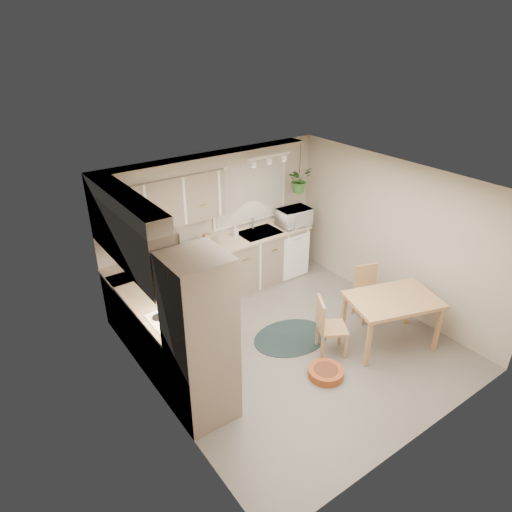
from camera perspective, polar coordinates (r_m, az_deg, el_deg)
name	(u,v)px	position (r m, az deg, el deg)	size (l,w,h in m)	color
floor	(293,344)	(6.77, 4.60, -10.94)	(4.20, 4.20, 0.00)	slate
ceiling	(300,186)	(5.63, 5.51, 8.70)	(4.20, 4.20, 0.00)	white
wall_back	(215,222)	(7.66, -5.14, 4.20)	(4.00, 0.04, 2.40)	#AFA490
wall_front	(431,355)	(4.99, 21.02, -11.52)	(4.00, 0.04, 2.40)	#AFA490
wall_left	(157,323)	(5.22, -12.24, -8.20)	(0.04, 4.20, 2.40)	#AFA490
wall_right	(394,236)	(7.44, 16.91, 2.39)	(0.04, 4.20, 2.40)	#AFA490
base_cab_left	(156,330)	(6.41, -12.40, -9.06)	(0.60, 1.85, 0.90)	gray
base_cab_back	(216,272)	(7.66, -5.04, -2.02)	(3.60, 0.60, 0.90)	gray
counter_left	(153,301)	(6.15, -12.74, -5.49)	(0.64, 1.89, 0.04)	tan
counter_back	(215,247)	(7.44, -5.15, 1.11)	(3.64, 0.64, 0.04)	tan
oven_stack	(200,341)	(5.14, -6.97, -10.45)	(0.65, 0.65, 2.10)	gray
wall_oven_face	(225,330)	(5.26, -3.89, -9.27)	(0.02, 0.56, 0.58)	white
upper_cab_left	(131,237)	(5.79, -15.36, 2.26)	(0.35, 2.00, 0.75)	gray
upper_cab_back	(161,202)	(6.87, -11.82, 6.60)	(2.00, 0.35, 0.75)	gray
soffit_left	(124,201)	(5.61, -16.18, 6.60)	(0.30, 2.00, 0.20)	#AFA490
soffit_back	(206,161)	(7.08, -6.29, 11.67)	(3.60, 0.30, 0.20)	#AFA490
cooktop	(173,320)	(5.69, -10.30, -7.84)	(0.52, 0.58, 0.02)	white
range_hood	(169,288)	(5.44, -10.88, -3.97)	(0.40, 0.60, 0.14)	white
window_blinds	(250,192)	(7.84, -0.71, 8.00)	(1.40, 0.02, 1.00)	beige
window_frame	(250,192)	(7.85, -0.76, 8.02)	(1.50, 0.02, 1.10)	white
sink	(259,235)	(7.90, 0.44, 2.67)	(0.70, 0.48, 0.10)	#A5A8AD
dishwasher_front	(296,257)	(8.22, 5.08, -0.08)	(0.58, 0.01, 0.83)	white
track_light_bar	(269,156)	(7.23, 1.66, 12.38)	(0.80, 0.04, 0.04)	white
wall_clock	(222,164)	(7.38, -4.32, 11.43)	(0.30, 0.30, 0.03)	gold
dining_table	(390,321)	(6.83, 16.40, -7.81)	(1.22, 0.81, 0.77)	tan
chair_left	(332,326)	(6.46, 9.53, -8.66)	(0.40, 0.40, 0.86)	tan
chair_back	(369,294)	(7.29, 14.00, -4.66)	(0.40, 0.40, 0.86)	tan
braided_rug	(291,337)	(6.89, 4.37, -10.11)	(1.16, 0.87, 0.01)	black
pet_bed	(326,373)	(6.27, 8.70, -14.21)	(0.47, 0.47, 0.11)	#A14520
microwave	(294,215)	(8.12, 4.78, 5.09)	(0.57, 0.32, 0.39)	white
soap_bottle	(235,233)	(7.77, -2.60, 2.88)	(0.08, 0.18, 0.08)	white
hanging_plant	(299,182)	(7.97, 5.41, 9.13)	(0.40, 0.44, 0.35)	#306026
coffee_maker	(160,252)	(6.99, -11.95, 0.49)	(0.18, 0.22, 0.32)	black
toaster	(192,247)	(7.25, -7.99, 1.18)	(0.30, 0.17, 0.18)	#A5A8AD
knife_block	(207,240)	(7.38, -6.12, 1.97)	(0.10, 0.10, 0.22)	tan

